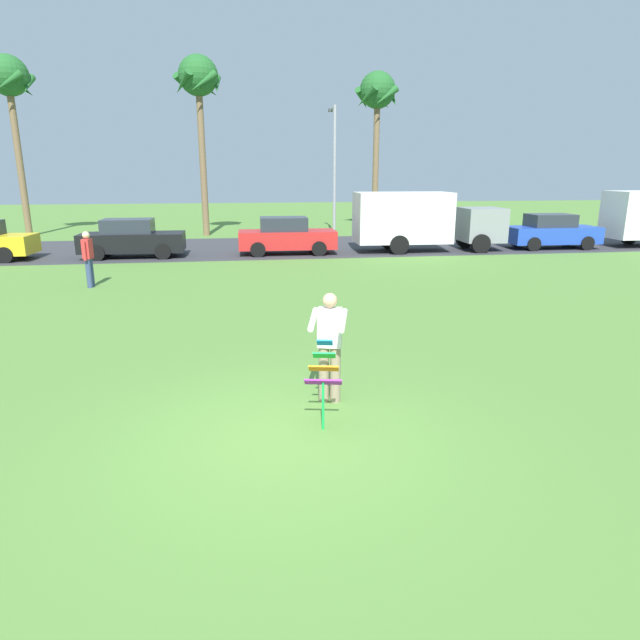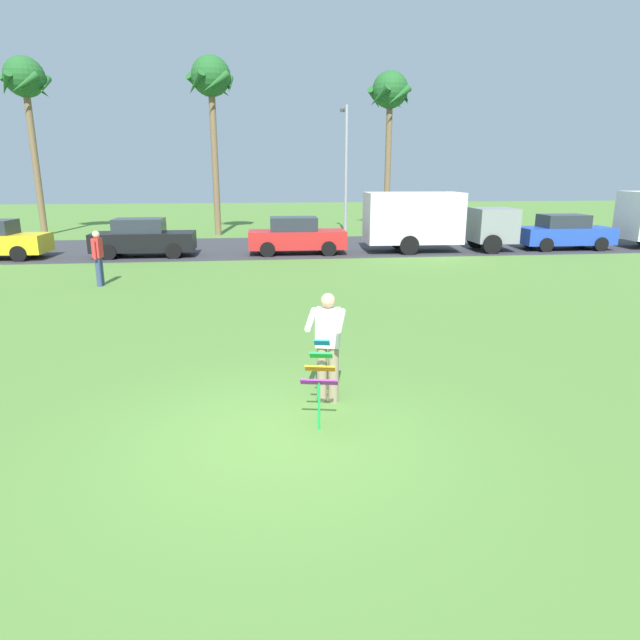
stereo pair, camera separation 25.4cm
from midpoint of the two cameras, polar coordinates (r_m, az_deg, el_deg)
name	(u,v)px [view 1 (the left image)]	position (r m, az deg, el deg)	size (l,w,h in m)	color
ground_plane	(281,440)	(7.52, -5.11, -12.36)	(120.00, 120.00, 0.00)	#568438
road_strip	(248,247)	(26.58, -7.78, 7.50)	(120.00, 8.00, 0.01)	#38383D
person_kite_flyer	(330,344)	(8.31, 0.13, -2.48)	(0.67, 0.74, 1.73)	gray
kite_held	(324,371)	(7.61, -0.57, -5.38)	(0.53, 0.69, 1.18)	blue
parked_car_black	(132,239)	(24.52, -19.30, 7.98)	(4.20, 1.84, 1.60)	black
parked_car_red	(286,236)	(24.18, -3.82, 8.69)	(4.24, 1.91, 1.60)	red
parked_truck_grey_van	(420,220)	(25.34, 10.11, 10.24)	(6.76, 2.26, 2.62)	gray
parked_car_blue	(551,232)	(28.09, 22.72, 8.46)	(4.23, 1.90, 1.60)	#2347B7
palm_tree_left_near	(9,84)	(35.49, -29.86, 20.52)	(2.58, 2.71, 9.45)	brown
palm_tree_right_near	(199,84)	(32.34, -12.77, 22.81)	(2.58, 2.71, 9.49)	brown
palm_tree_centre_far	(377,98)	(34.87, 5.78, 22.05)	(2.58, 2.71, 9.19)	brown
streetlight_pole	(334,163)	(31.64, 1.24, 16.07)	(0.24, 1.65, 7.00)	#9E9EA3
person_walker_near	(88,257)	(18.46, -23.36, 6.00)	(0.27, 0.57, 1.73)	#384772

